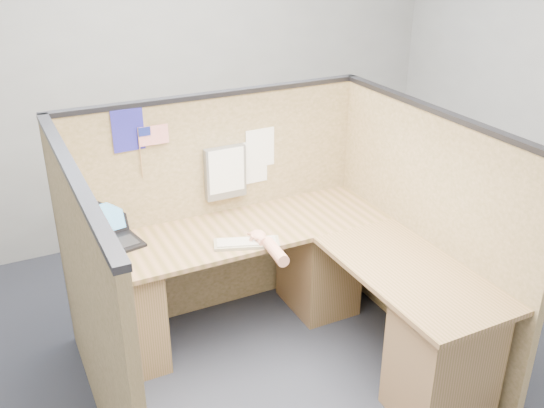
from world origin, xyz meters
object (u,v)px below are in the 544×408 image
l_desk (292,299)px  mouse (258,239)px  keyboard (247,243)px  laptop (110,234)px

l_desk → mouse: 0.43m
keyboard → mouse: mouse is taller
l_desk → mouse: mouse is taller
mouse → laptop: bearing=153.6°
l_desk → keyboard: size_ratio=4.75×
laptop → mouse: bearing=-37.8°
keyboard → mouse: (0.07, 0.00, 0.01)m
l_desk → keyboard: keyboard is taller
laptop → keyboard: size_ratio=0.89×
l_desk → laptop: (-0.93, 0.58, 0.39)m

